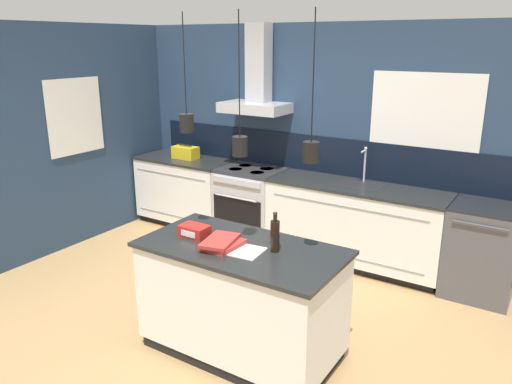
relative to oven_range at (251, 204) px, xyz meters
name	(u,v)px	position (x,y,z in m)	size (l,w,h in m)	color
ground_plane	(213,312)	(0.67, -1.69, -0.46)	(16.00, 16.00, 0.00)	tan
wall_back	(311,134)	(0.64, 0.31, 0.90)	(5.60, 2.49, 2.60)	navy
wall_left	(85,135)	(-1.76, -0.99, 0.85)	(0.08, 3.80, 2.60)	navy
counter_run_left	(187,191)	(-1.04, 0.01, 0.01)	(1.32, 0.64, 0.91)	black
counter_run_sink	(355,225)	(1.36, 0.01, 0.01)	(1.97, 0.64, 1.30)	black
oven_range	(251,204)	(0.00, 0.00, 0.00)	(0.77, 0.66, 0.91)	#B5B5BA
dishwasher	(481,251)	(2.66, 0.00, 0.00)	(0.63, 0.65, 0.91)	#4C4C51
kitchen_island	(242,300)	(1.24, -2.04, 0.00)	(1.57, 0.82, 0.91)	black
bottle_on_island	(275,235)	(1.50, -1.98, 0.58)	(0.07, 0.07, 0.30)	black
book_stack	(222,243)	(1.12, -2.13, 0.49)	(0.28, 0.37, 0.07)	#B2332D
red_supply_box	(194,231)	(0.81, -2.07, 0.50)	(0.23, 0.16, 0.09)	red
paper_pile	(234,249)	(1.23, -2.11, 0.46)	(0.45, 0.29, 0.01)	silver
yellow_toolbox	(185,152)	(-1.03, 0.00, 0.54)	(0.34, 0.18, 0.19)	gold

